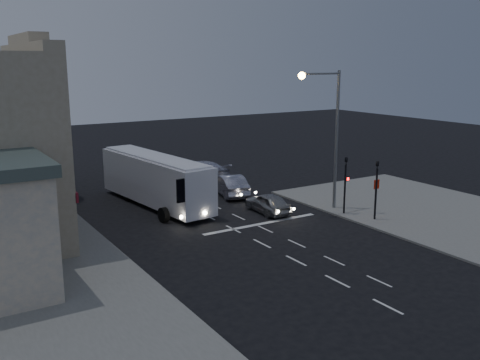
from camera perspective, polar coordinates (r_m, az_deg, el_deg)
ground at (r=29.98m, az=1.28°, el=-6.26°), size 120.00×120.00×0.00m
sidewalk_near at (r=36.03m, az=22.59°, el=-3.90°), size 12.00×24.00×0.12m
road_markings at (r=33.29m, az=0.00°, el=-4.32°), size 8.00×30.55×0.01m
tour_bus at (r=36.73m, az=-9.05°, el=0.14°), size 3.58×11.50×3.47m
car_suv at (r=34.80m, az=2.99°, el=-2.46°), size 1.74×3.95×1.32m
car_sedan_a at (r=39.29m, az=-1.08°, el=-0.53°), size 2.72×4.96×1.55m
car_sedan_b at (r=44.19m, az=-4.38°, el=0.97°), size 3.87×6.11×1.65m
traffic_signal_main at (r=34.50m, az=11.19°, el=0.18°), size 0.25×0.35×4.10m
traffic_signal_side at (r=33.62m, az=14.36°, el=-0.30°), size 0.18×0.15×4.10m
regulatory_sign at (r=35.16m, az=14.29°, el=-1.12°), size 0.45×0.12×2.20m
streetlight at (r=34.83m, az=9.51°, el=5.89°), size 3.32×0.44×9.00m
street_tree at (r=39.77m, az=-21.07°, el=4.24°), size 4.00×4.00×6.20m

